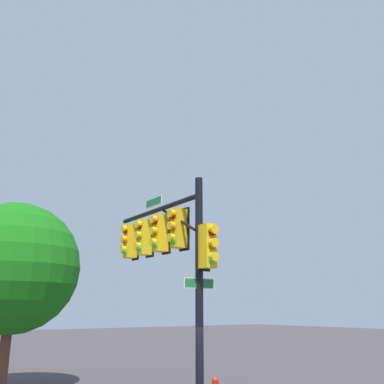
% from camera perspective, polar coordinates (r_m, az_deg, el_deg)
% --- Properties ---
extents(signal_pole_assembly, '(5.02, 0.94, 6.33)m').
position_cam_1_polar(signal_pole_assembly, '(12.48, -3.21, -7.34)').
color(signal_pole_assembly, black).
rests_on(signal_pole_assembly, ground_plane).
extents(tree_near, '(5.03, 5.03, 7.01)m').
position_cam_1_polar(tree_near, '(18.28, -22.43, -9.17)').
color(tree_near, brown).
rests_on(tree_near, ground_plane).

